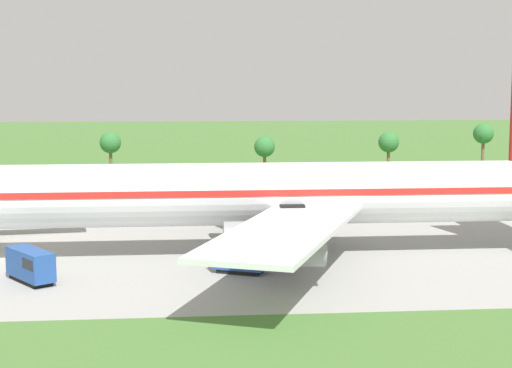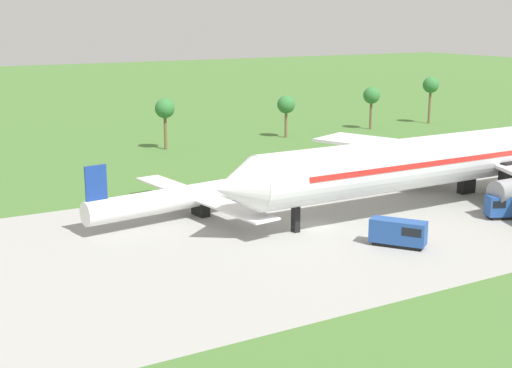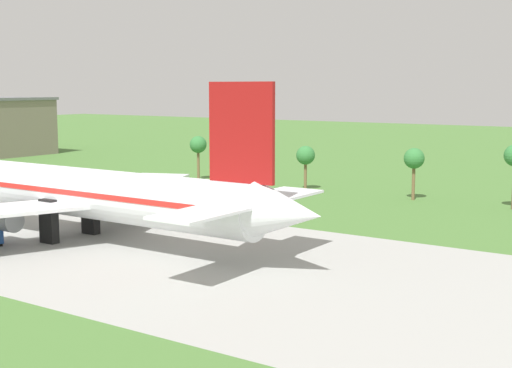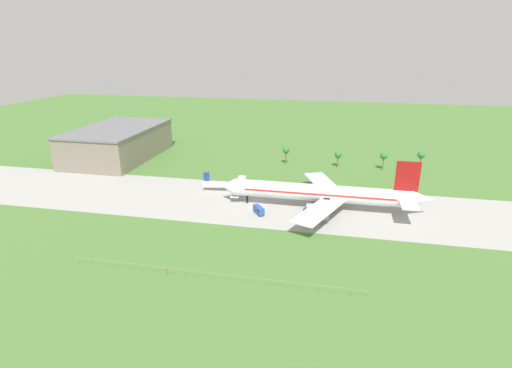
{
  "view_description": "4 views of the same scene",
  "coord_description": "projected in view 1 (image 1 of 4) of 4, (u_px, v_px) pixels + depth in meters",
  "views": [
    {
      "loc": [
        17.09,
        -79.0,
        17.18
      ],
      "look_at": [
        24.17,
        -0.51,
        7.24
      ],
      "focal_mm": 55.0,
      "sensor_mm": 36.0,
      "label": 1
    },
    {
      "loc": [
        -46.02,
        -65.51,
        24.01
      ],
      "look_at": [
        -8.37,
        -0.51,
        6.24
      ],
      "focal_mm": 50.0,
      "sensor_mm": 36.0,
      "label": 2
    },
    {
      "loc": [
        98.75,
        -62.47,
        19.65
      ],
      "look_at": [
        56.7,
        -0.51,
        9.41
      ],
      "focal_mm": 50.0,
      "sensor_mm": 36.0,
      "label": 3
    },
    {
      "loc": [
        29.93,
        -141.54,
        58.94
      ],
      "look_at": [
        -0.81,
        5.0,
        6.0
      ],
      "focal_mm": 28.0,
      "sensor_mm": 36.0,
      "label": 4
    }
  ],
  "objects": [
    {
      "name": "fuel_truck",
      "position": [
        31.0,
        265.0,
        68.47
      ],
      "size": [
        5.07,
        5.98,
        2.9
      ],
      "color": "black",
      "rests_on": "ground_plane"
    },
    {
      "name": "jet_airliner",
      "position": [
        273.0,
        194.0,
        79.72
      ],
      "size": [
        78.08,
        56.9,
        20.19
      ],
      "color": "white",
      "rests_on": "ground_plane"
    },
    {
      "name": "baggage_tug",
      "position": [
        239.0,
        257.0,
        72.01
      ],
      "size": [
        5.11,
        3.75,
        2.89
      ],
      "color": "black",
      "rests_on": "ground_plane"
    },
    {
      "name": "palm_tree_row",
      "position": [
        314.0,
        142.0,
        135.38
      ],
      "size": [
        68.59,
        3.6,
        10.56
      ],
      "color": "brown",
      "rests_on": "ground_plane"
    },
    {
      "name": "taxiway_strip",
      "position": [
        16.0,
        257.0,
        78.69
      ],
      "size": [
        320.0,
        44.0,
        0.02
      ],
      "color": "#9E9E99",
      "rests_on": "ground_plane"
    },
    {
      "name": "ground_plane",
      "position": [
        16.0,
        257.0,
        78.69
      ],
      "size": [
        600.0,
        600.0,
        0.0
      ],
      "primitive_type": "plane",
      "color": "#477233"
    }
  ]
}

